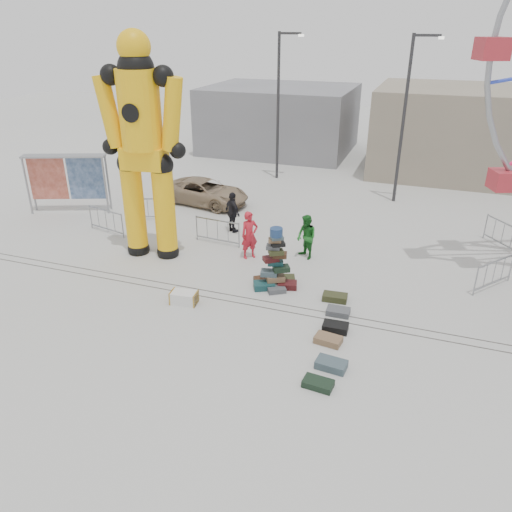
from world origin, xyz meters
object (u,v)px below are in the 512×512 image
(lamp_post_right, at_px, (406,113))
(steamer_trunk, at_px, (184,298))
(barricade_wheel_back, at_px, (503,235))
(pedestrian_red, at_px, (250,235))
(banner_scaffold, at_px, (66,170))
(barricade_dummy_b, at_px, (148,209))
(barricade_dummy_c, at_px, (217,232))
(crash_test_dummy, at_px, (143,142))
(lamp_post_left, at_px, (280,100))
(pedestrian_green, at_px, (306,237))
(barricade_wheel_front, at_px, (494,274))
(parked_suv, at_px, (205,192))
(suitcase_tower, at_px, (275,270))
(barricade_dummy_a, at_px, (106,221))
(pedestrian_black, at_px, (233,212))

(lamp_post_right, distance_m, steamer_trunk, 14.79)
(barricade_wheel_back, xyz_separation_m, pedestrian_red, (-9.43, -4.43, 0.40))
(banner_scaffold, height_order, barricade_dummy_b, banner_scaffold)
(lamp_post_right, bearing_deg, barricade_dummy_c, -128.62)
(crash_test_dummy, height_order, barricade_dummy_c, crash_test_dummy)
(lamp_post_left, relative_size, pedestrian_green, 4.54)
(steamer_trunk, xyz_separation_m, pedestrian_red, (0.82, 4.05, 0.75))
(lamp_post_right, bearing_deg, crash_test_dummy, -130.62)
(lamp_post_left, distance_m, crash_test_dummy, 12.04)
(barricade_wheel_front, bearing_deg, parked_suv, 108.08)
(barricade_wheel_front, bearing_deg, suitcase_tower, 146.40)
(pedestrian_red, bearing_deg, barricade_dummy_b, 115.45)
(crash_test_dummy, xyz_separation_m, pedestrian_red, (3.75, 0.99, -3.55))
(pedestrian_green, bearing_deg, steamer_trunk, -80.57)
(crash_test_dummy, xyz_separation_m, pedestrian_green, (5.84, 1.70, -3.62))
(suitcase_tower, distance_m, crash_test_dummy, 6.72)
(parked_suv, bearing_deg, lamp_post_left, -11.42)
(barricade_dummy_a, distance_m, pedestrian_green, 8.90)
(lamp_post_left, height_order, steamer_trunk, lamp_post_left)
(crash_test_dummy, relative_size, pedestrian_red, 4.49)
(lamp_post_right, relative_size, barricade_dummy_b, 4.00)
(barricade_dummy_a, xyz_separation_m, parked_suv, (2.43, 5.01, 0.08))
(crash_test_dummy, bearing_deg, pedestrian_red, 8.23)
(steamer_trunk, bearing_deg, lamp_post_right, 59.88)
(banner_scaffold, height_order, pedestrian_green, banner_scaffold)
(lamp_post_right, xyz_separation_m, parked_suv, (-9.14, -3.68, -3.85))
(banner_scaffold, xyz_separation_m, barricade_wheel_front, (18.88, -1.53, -1.55))
(lamp_post_right, height_order, lamp_post_left, same)
(barricade_dummy_a, bearing_deg, pedestrian_red, 10.82)
(barricade_wheel_front, distance_m, parked_suv, 14.05)
(lamp_post_right, distance_m, suitcase_tower, 11.93)
(barricade_dummy_c, height_order, pedestrian_green, pedestrian_green)
(steamer_trunk, distance_m, parked_suv, 9.99)
(barricade_dummy_b, height_order, barricade_wheel_front, same)
(lamp_post_left, distance_m, pedestrian_green, 11.68)
(pedestrian_green, bearing_deg, crash_test_dummy, -122.89)
(crash_test_dummy, bearing_deg, parked_suv, 88.98)
(crash_test_dummy, relative_size, pedestrian_black, 4.71)
(banner_scaffold, height_order, barricade_dummy_a, banner_scaffold)
(crash_test_dummy, bearing_deg, barricade_wheel_front, 0.13)
(barricade_wheel_front, bearing_deg, banner_scaffold, 123.35)
(steamer_trunk, height_order, barricade_dummy_a, barricade_dummy_a)
(barricade_dummy_a, distance_m, pedestrian_red, 6.81)
(pedestrian_red, bearing_deg, barricade_wheel_front, -40.49)
(lamp_post_right, distance_m, pedestrian_green, 9.39)
(barricade_dummy_b, distance_m, barricade_wheel_back, 15.47)
(parked_suv, bearing_deg, barricade_dummy_b, 162.68)
(suitcase_tower, bearing_deg, barricade_dummy_a, 142.38)
(barricade_dummy_a, xyz_separation_m, barricade_wheel_front, (15.64, 0.23, 0.00))
(steamer_trunk, distance_m, pedestrian_black, 6.39)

